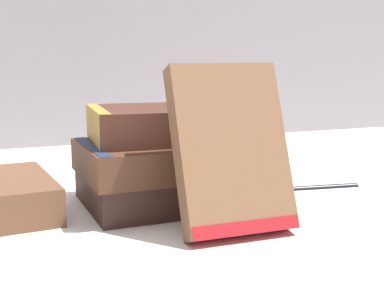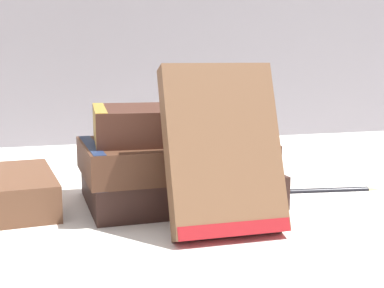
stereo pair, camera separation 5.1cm
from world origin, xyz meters
name	(u,v)px [view 1 (the left image)]	position (x,y,z in m)	size (l,w,h in m)	color
ground_plane	(185,213)	(0.00, 0.00, 0.00)	(3.00, 3.00, 0.00)	white
book_flat_bottom	(173,186)	(0.00, 0.05, 0.02)	(0.20, 0.14, 0.04)	#331E19
book_flat_middle	(171,157)	(0.00, 0.04, 0.05)	(0.20, 0.14, 0.03)	#4C2D1E
book_flat_top	(169,123)	(0.00, 0.05, 0.09)	(0.18, 0.13, 0.04)	#422319
book_leaning_front	(232,154)	(0.02, -0.07, 0.07)	(0.10, 0.08, 0.15)	brown
pocket_watch	(204,103)	(0.04, 0.05, 0.11)	(0.05, 0.06, 0.01)	white
reading_glasses	(121,180)	(-0.03, 0.16, 0.00)	(0.12, 0.08, 0.00)	black
fountain_pen	(316,185)	(0.18, 0.04, 0.00)	(0.14, 0.03, 0.01)	black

